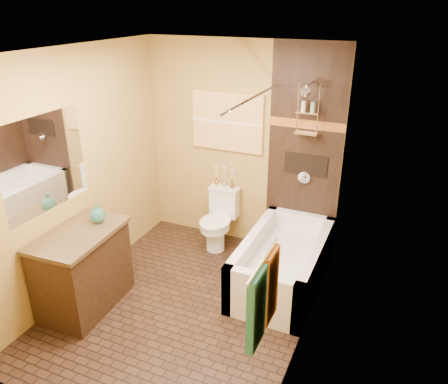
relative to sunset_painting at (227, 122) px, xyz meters
The scene contains 23 objects.
floor 2.15m from the sunset_painting, 83.23° to the right, with size 3.00×3.00×0.00m, color black.
wall_left 1.82m from the sunset_painting, 124.79° to the right, with size 0.02×3.00×2.50m, color #AD8C42.
wall_right 2.04m from the sunset_painting, 47.01° to the right, with size 0.02×3.00×2.50m, color #AD8C42.
wall_back 0.35m from the sunset_painting, ahead, with size 2.40×0.02×2.50m, color #AD8C42.
wall_front 3.00m from the sunset_painting, 86.63° to the right, with size 2.40×0.02×2.50m, color #AD8C42.
ceiling 1.76m from the sunset_painting, 83.23° to the right, with size 3.00×3.00×0.00m, color silver.
alcove_tile_back 1.00m from the sunset_painting, ahead, with size 0.85×0.01×2.50m, color black.
alcove_tile_right 1.57m from the sunset_painting, 28.01° to the right, with size 0.01×1.50×2.50m, color black.
mosaic_band_back 0.95m from the sunset_painting, ahead, with size 0.85×0.01×0.10m, color brown.
mosaic_band_right 1.54m from the sunset_painting, 28.18° to the right, with size 0.01×1.50×0.10m, color brown.
alcove_niche 1.05m from the sunset_painting, ahead, with size 0.50×0.01×0.25m, color black.
shower_fixtures 0.99m from the sunset_painting, ahead, with size 0.24×0.33×1.16m.
curtain_rod 1.04m from the sunset_painting, 51.58° to the right, with size 0.03×0.03×1.55m, color silver.
towel_bar 2.85m from the sunset_painting, 62.31° to the right, with size 0.02×0.02×0.55m, color silver.
towel_teal 2.99m from the sunset_painting, 63.30° to the right, with size 0.05×0.22×0.52m, color #227166.
towel_rust 2.77m from the sunset_painting, 60.86° to the right, with size 0.05×0.22×0.52m, color #9C5D1C.
sunset_painting is the anchor object (origin of this frame).
vanity_mirror 2.13m from the sunset_painting, 118.35° to the right, with size 0.01×1.00×0.90m, color white.
bathtub 1.80m from the sunset_painting, 36.63° to the right, with size 0.80×1.50×0.55m.
toilet 1.20m from the sunset_painting, 90.00° to the right, with size 0.38×0.55×0.74m.
vanity 2.31m from the sunset_painting, 111.76° to the right, with size 0.63×0.98×0.84m.
teal_bottle 1.87m from the sunset_painting, 113.28° to the right, with size 0.15×0.15×0.24m, color #277568, non-canonical shape.
bud_vases 0.67m from the sunset_painting, 90.00° to the right, with size 0.26×0.06×0.26m.
Camera 1 is at (1.83, -3.18, 2.88)m, focal length 35.00 mm.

